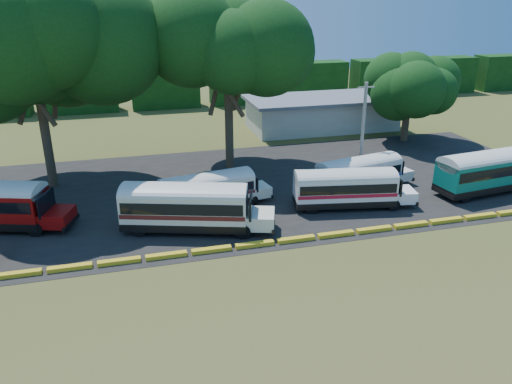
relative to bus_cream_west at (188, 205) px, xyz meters
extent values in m
plane|color=#42511B|center=(2.48, -4.66, -2.04)|extent=(160.00, 160.00, 0.00)
cube|color=black|center=(3.48, 7.34, -2.03)|extent=(64.00, 24.00, 0.02)
cube|color=yellow|center=(-11.02, -3.66, -1.89)|extent=(2.70, 0.45, 0.30)
cube|color=yellow|center=(-8.02, -3.66, -1.89)|extent=(2.70, 0.45, 0.30)
cube|color=yellow|center=(-5.02, -3.66, -1.89)|extent=(2.70, 0.45, 0.30)
cube|color=yellow|center=(-2.02, -3.66, -1.89)|extent=(2.70, 0.45, 0.30)
cube|color=yellow|center=(0.98, -3.66, -1.89)|extent=(2.70, 0.45, 0.30)
cube|color=yellow|center=(3.98, -3.66, -1.89)|extent=(2.70, 0.45, 0.30)
cube|color=yellow|center=(6.98, -3.66, -1.89)|extent=(2.70, 0.45, 0.30)
cube|color=yellow|center=(9.98, -3.66, -1.89)|extent=(2.70, 0.45, 0.30)
cube|color=yellow|center=(12.98, -3.66, -1.89)|extent=(2.70, 0.45, 0.30)
cube|color=yellow|center=(15.98, -3.66, -1.89)|extent=(2.70, 0.45, 0.30)
cube|color=yellow|center=(18.98, -3.66, -1.89)|extent=(2.70, 0.45, 0.30)
cube|color=yellow|center=(21.98, -3.66, -1.89)|extent=(2.70, 0.45, 0.30)
cube|color=beige|center=(20.48, 25.34, -0.24)|extent=(18.00, 8.00, 3.60)
cube|color=slate|center=(20.48, 25.34, 1.76)|extent=(19.00, 9.00, 0.40)
cube|color=black|center=(-9.52, 43.34, 0.96)|extent=(10.00, 4.00, 6.00)
cube|color=black|center=(2.48, 43.34, 0.96)|extent=(10.00, 4.00, 6.00)
cube|color=black|center=(14.48, 43.34, 0.96)|extent=(10.00, 4.00, 6.00)
cube|color=black|center=(26.48, 43.34, 0.96)|extent=(10.00, 4.00, 6.00)
cube|color=black|center=(38.48, 43.34, 0.96)|extent=(10.00, 4.00, 6.00)
cube|color=black|center=(50.48, 43.34, 0.96)|extent=(10.00, 4.00, 6.00)
cube|color=black|center=(62.48, 43.34, 0.96)|extent=(10.00, 4.00, 6.00)
cylinder|color=black|center=(-10.72, 1.85, -1.50)|extent=(1.13, 0.63, 1.09)
cylinder|color=black|center=(-9.99, 4.08, -1.50)|extent=(1.13, 0.63, 1.09)
cube|color=#900908|center=(-9.21, 2.59, -1.00)|extent=(2.62, 2.90, 1.04)
cube|color=black|center=(-9.87, 2.81, 0.06)|extent=(0.94, 2.44, 1.50)
cube|color=black|center=(-8.33, 2.30, -1.44)|extent=(1.02, 2.61, 0.33)
cylinder|color=black|center=(3.48, -2.33, -1.50)|extent=(1.13, 0.62, 1.09)
cylinder|color=black|center=(4.18, -0.10, -1.50)|extent=(1.13, 0.62, 1.09)
cylinder|color=black|center=(-3.60, -0.08, -1.50)|extent=(1.13, 0.62, 1.09)
cylinder|color=black|center=(-2.89, 2.14, -1.50)|extent=(1.13, 0.62, 1.09)
cube|color=black|center=(-0.23, 0.07, -1.33)|extent=(9.35, 5.30, 0.60)
cube|color=#EDE6CF|center=(-0.23, 0.07, -0.04)|extent=(9.35, 5.30, 2.00)
cube|color=black|center=(-0.23, 0.07, 0.20)|extent=(9.03, 5.26, 0.84)
cube|color=#541615|center=(-0.23, 0.07, -0.44)|extent=(9.28, 5.32, 0.33)
ellipsoid|color=silver|center=(-0.23, 0.07, 0.96)|extent=(9.35, 5.30, 1.23)
cube|color=#EDE6CF|center=(4.97, -1.58, -1.01)|extent=(2.60, 2.88, 1.04)
cube|color=black|center=(4.32, -1.37, 0.06)|extent=(0.91, 2.44, 1.50)
cube|color=black|center=(5.86, -1.86, -1.44)|extent=(1.00, 2.61, 0.33)
cube|color=black|center=(-4.44, 1.41, -1.44)|extent=(1.00, 2.61, 0.33)
cylinder|color=black|center=(5.63, 3.24, -1.59)|extent=(0.94, 0.42, 0.91)
cylinder|color=black|center=(5.27, 5.14, -1.59)|extent=(0.94, 0.42, 0.91)
cylinder|color=black|center=(-0.43, 2.10, -1.59)|extent=(0.94, 0.42, 0.91)
cylinder|color=black|center=(-0.79, 4.01, -1.59)|extent=(0.94, 0.42, 0.91)
cube|color=black|center=(1.98, 3.54, -1.45)|extent=(7.72, 3.59, 0.50)
cube|color=white|center=(1.98, 3.54, -0.38)|extent=(7.72, 3.59, 1.66)
cube|color=black|center=(1.98, 3.54, -0.18)|extent=(7.44, 3.59, 0.70)
cube|color=#5B1718|center=(1.98, 3.54, -0.71)|extent=(7.66, 3.61, 0.27)
ellipsoid|color=silver|center=(1.98, 3.54, 0.45)|extent=(7.72, 3.59, 1.02)
cube|color=white|center=(6.43, 4.37, -1.18)|extent=(1.97, 2.26, 0.86)
cube|color=black|center=(5.87, 4.27, -0.30)|extent=(0.52, 2.07, 1.24)
cube|color=black|center=(7.19, 4.51, -1.54)|extent=(0.57, 2.21, 0.27)
cube|color=black|center=(-1.63, 2.87, -1.54)|extent=(0.57, 2.21, 0.27)
cylinder|color=black|center=(16.23, -0.66, -1.56)|extent=(1.01, 0.43, 0.97)
cylinder|color=black|center=(16.58, 1.39, -1.56)|extent=(1.01, 0.43, 0.97)
cylinder|color=black|center=(9.70, 0.47, -1.56)|extent=(1.01, 0.43, 0.97)
cylinder|color=black|center=(10.05, 2.52, -1.56)|extent=(1.01, 0.43, 0.97)
cube|color=black|center=(12.66, 1.01, -1.41)|extent=(8.29, 3.76, 0.54)
cube|color=white|center=(12.66, 1.01, -0.25)|extent=(8.29, 3.76, 1.78)
cube|color=black|center=(12.66, 1.01, -0.04)|extent=(7.98, 3.76, 0.75)
cube|color=#B31128|center=(12.66, 1.01, -0.61)|extent=(8.22, 3.79, 0.29)
ellipsoid|color=silver|center=(12.66, 1.01, 0.64)|extent=(8.29, 3.76, 1.10)
cube|color=white|center=(17.46, 0.18, -1.12)|extent=(2.09, 2.41, 0.93)
cube|color=black|center=(16.86, 0.29, -0.17)|extent=(0.53, 2.23, 1.34)
cube|color=black|center=(18.28, 0.04, -1.51)|extent=(0.58, 2.38, 0.29)
cube|color=black|center=(8.77, 1.68, -1.51)|extent=(0.58, 2.38, 0.29)
cylinder|color=black|center=(19.10, 3.79, -1.58)|extent=(0.96, 0.45, 0.93)
cylinder|color=black|center=(18.68, 5.73, -1.58)|extent=(0.96, 0.45, 0.93)
cylinder|color=black|center=(12.92, 2.48, -1.58)|extent=(0.96, 0.45, 0.93)
cylinder|color=black|center=(12.51, 4.42, -1.58)|extent=(0.96, 0.45, 0.93)
cube|color=black|center=(15.35, 4.01, -1.44)|extent=(7.93, 3.85, 0.51)
cube|color=silver|center=(15.35, 4.01, -0.34)|extent=(7.93, 3.85, 1.70)
cube|color=black|center=(15.35, 4.01, -0.14)|extent=(7.64, 3.84, 0.71)
cube|color=navy|center=(15.35, 4.01, -0.68)|extent=(7.86, 3.87, 0.28)
ellipsoid|color=silver|center=(15.35, 4.01, 0.51)|extent=(7.93, 3.85, 1.04)
cube|color=silver|center=(19.89, 4.97, -1.16)|extent=(2.06, 2.34, 0.88)
cube|color=black|center=(19.32, 4.85, -0.26)|extent=(0.58, 2.12, 1.27)
cube|color=black|center=(20.66, 5.14, -1.53)|extent=(0.64, 2.26, 0.28)
cube|color=black|center=(11.67, 3.23, -1.53)|extent=(0.64, 2.26, 0.28)
cylinder|color=black|center=(30.08, 2.56, -1.48)|extent=(1.15, 0.44, 1.12)
cylinder|color=black|center=(22.81, -0.73, -1.48)|extent=(1.15, 0.44, 1.12)
cylinder|color=black|center=(22.52, 1.65, -1.48)|extent=(1.15, 0.44, 1.12)
cube|color=black|center=(25.89, 0.85, -1.32)|extent=(9.45, 3.87, 0.62)
cube|color=#086D5B|center=(25.89, 0.85, 0.01)|extent=(9.45, 3.87, 2.05)
cube|color=black|center=(25.89, 0.85, 0.26)|extent=(9.09, 3.90, 0.86)
ellipsoid|color=silver|center=(25.89, 0.85, 1.03)|extent=(9.45, 3.87, 1.26)
cube|color=black|center=(21.39, 0.31, -1.43)|extent=(0.53, 2.75, 0.34)
cylinder|color=#3E2E1F|center=(-10.61, 12.47, 2.35)|extent=(0.80, 0.80, 8.78)
cylinder|color=#3E2E1F|center=(-9.39, 12.91, 6.11)|extent=(1.48, 3.09, 4.97)
cylinder|color=#3E2E1F|center=(-11.61, 13.30, 6.11)|extent=(2.35, 2.68, 4.97)
cylinder|color=#3E2E1F|center=(-10.84, 11.19, 6.11)|extent=(3.15, 0.98, 4.97)
ellipsoid|color=black|center=(-10.61, 12.47, 10.69)|extent=(14.48, 14.48, 10.62)
cylinder|color=#3E2E1F|center=(5.89, 13.23, 2.09)|extent=(0.80, 0.80, 8.26)
cylinder|color=#3E2E1F|center=(7.11, 13.67, 5.63)|extent=(1.43, 2.93, 4.69)
cylinder|color=#3E2E1F|center=(4.89, 14.06, 5.63)|extent=(2.24, 2.55, 4.69)
cylinder|color=#3E2E1F|center=(5.66, 11.95, 5.63)|extent=(2.99, 0.95, 4.69)
ellipsoid|color=black|center=(5.89, 13.23, 9.96)|extent=(11.43, 11.43, 8.38)
cylinder|color=#3E2E1F|center=(27.74, 17.40, 0.36)|extent=(0.80, 0.80, 4.81)
cylinder|color=#3E2E1F|center=(28.96, 17.84, 2.42)|extent=(1.06, 1.92, 2.82)
cylinder|color=#3E2E1F|center=(26.74, 18.23, 2.42)|extent=(1.55, 1.73, 2.82)
cylinder|color=#3E2E1F|center=(27.51, 16.12, 2.42)|extent=(1.93, 0.76, 2.82)
ellipsoid|color=black|center=(27.74, 17.40, 5.15)|extent=(8.22, 8.22, 6.03)
cylinder|color=gray|center=(17.06, 7.22, 2.41)|extent=(0.30, 0.30, 8.90)
cube|color=gray|center=(17.06, 7.22, 6.41)|extent=(1.60, 0.12, 0.12)
camera|label=1|loc=(-3.77, -33.03, 14.13)|focal=35.00mm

